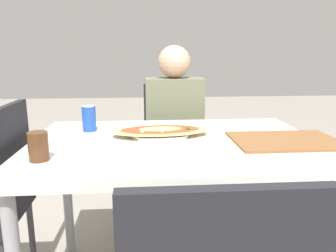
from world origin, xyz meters
name	(u,v)px	position (x,y,z in m)	size (l,w,h in m)	color
dining_table	(175,157)	(0.00, 0.00, 0.70)	(1.26, 0.87, 0.78)	silver
chair_far_seated	(172,146)	(0.06, 0.77, 0.53)	(0.40, 0.40, 0.94)	black
person_seated	(174,125)	(0.06, 0.65, 0.70)	(0.36, 0.23, 1.19)	#2D2D38
pizza_main	(160,131)	(-0.06, 0.09, 0.80)	(0.46, 0.26, 0.06)	white
soda_can	(89,119)	(-0.40, 0.21, 0.84)	(0.07, 0.07, 0.12)	#1E47B2
drink_glass	(38,146)	(-0.51, -0.23, 0.83)	(0.07, 0.07, 0.10)	#4C2D19
serving_tray	(285,141)	(0.47, -0.06, 0.78)	(0.45, 0.31, 0.01)	brown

